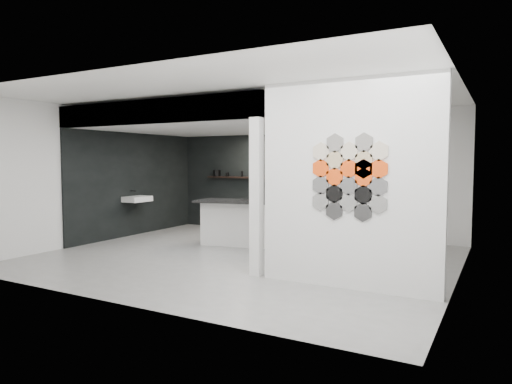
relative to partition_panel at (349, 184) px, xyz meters
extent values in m
cube|color=slate|center=(-2.23, 1.00, -1.40)|extent=(7.00, 6.00, 0.01)
cube|color=silver|center=(0.00, 0.00, 0.00)|extent=(2.45, 0.15, 2.80)
cube|color=black|center=(-3.52, 3.97, -0.22)|extent=(4.40, 0.04, 2.35)
cube|color=black|center=(-5.70, 2.00, -0.22)|extent=(0.04, 4.00, 2.35)
cube|color=silver|center=(-3.52, 2.00, 1.15)|extent=(4.40, 4.00, 0.40)
cube|color=silver|center=(-1.41, 0.00, -0.22)|extent=(0.16, 0.16, 2.35)
cube|color=silver|center=(-3.52, 0.08, 1.15)|extent=(4.40, 0.16, 0.40)
cube|color=silver|center=(-5.46, 1.80, -0.55)|extent=(0.40, 0.60, 0.12)
cube|color=black|center=(-3.43, 3.87, -0.10)|extent=(3.00, 0.15, 0.04)
cube|color=silver|center=(-2.87, 2.01, -0.96)|extent=(1.62, 0.87, 0.88)
cube|color=black|center=(-2.85, 1.93, -0.50)|extent=(1.86, 1.11, 0.04)
cube|color=black|center=(-2.63, 2.11, -0.49)|extent=(0.53, 0.48, 0.02)
cylinder|color=black|center=(-2.67, 2.31, -0.27)|extent=(0.03, 0.03, 0.41)
torus|color=black|center=(-2.66, 2.25, -0.07)|extent=(0.05, 0.14, 0.14)
cylinder|color=black|center=(-4.68, 3.87, 0.00)|extent=(0.19, 0.19, 0.16)
ellipsoid|color=black|center=(-2.59, 3.87, 0.00)|extent=(0.24, 0.24, 0.16)
cylinder|color=gray|center=(-2.12, 3.87, -0.03)|extent=(0.16, 0.16, 0.11)
cylinder|color=gray|center=(-2.08, 3.87, -0.01)|extent=(0.13, 0.13, 0.14)
cylinder|color=black|center=(-3.93, 3.87, -0.01)|extent=(0.06, 0.06, 0.14)
cylinder|color=black|center=(-4.36, 3.87, -0.03)|extent=(0.11, 0.11, 0.10)
cylinder|color=silver|center=(-0.37, -0.09, -0.24)|extent=(0.26, 0.02, 0.26)
cylinder|color=black|center=(-0.37, -0.09, -0.01)|extent=(0.26, 0.02, 0.26)
cylinder|color=#F2460C|center=(-0.37, -0.09, 0.21)|extent=(0.26, 0.02, 0.26)
cylinder|color=beige|center=(-0.37, -0.09, 0.44)|extent=(0.26, 0.02, 0.26)
cylinder|color=#2D2D2D|center=(-0.17, -0.09, -0.35)|extent=(0.26, 0.02, 0.26)
cylinder|color=black|center=(-0.17, -0.09, -0.13)|extent=(0.26, 0.02, 0.26)
cylinder|color=#F2460C|center=(-0.17, -0.09, 0.10)|extent=(0.26, 0.02, 0.26)
cylinder|color=tan|center=(-0.17, -0.09, 0.33)|extent=(0.26, 0.02, 0.26)
cylinder|color=#66635E|center=(-0.17, -0.09, 0.55)|extent=(0.26, 0.02, 0.26)
cylinder|color=silver|center=(0.02, -0.09, -0.24)|extent=(0.26, 0.02, 0.26)
cylinder|color=black|center=(0.02, -0.09, -0.01)|extent=(0.26, 0.02, 0.26)
cylinder|color=#F2460C|center=(0.02, -0.09, 0.21)|extent=(0.26, 0.02, 0.26)
cylinder|color=beige|center=(0.02, -0.09, 0.44)|extent=(0.26, 0.02, 0.26)
cylinder|color=#2D2D2D|center=(0.22, -0.09, -0.35)|extent=(0.26, 0.02, 0.26)
cylinder|color=black|center=(0.22, -0.09, -0.13)|extent=(0.26, 0.02, 0.26)
cylinder|color=#F2460C|center=(0.22, -0.09, 0.10)|extent=(0.26, 0.02, 0.26)
cylinder|color=tan|center=(0.22, -0.09, 0.33)|extent=(0.26, 0.02, 0.26)
cylinder|color=#66635E|center=(0.22, -0.09, 0.55)|extent=(0.26, 0.02, 0.26)
cylinder|color=silver|center=(0.42, -0.09, -0.24)|extent=(0.26, 0.02, 0.26)
cylinder|color=black|center=(0.42, -0.09, -0.01)|extent=(0.26, 0.02, 0.26)
cylinder|color=#F2460C|center=(0.42, -0.09, 0.21)|extent=(0.26, 0.02, 0.26)
cylinder|color=beige|center=(0.42, -0.09, 0.44)|extent=(0.26, 0.02, 0.26)
cylinder|color=#F2460C|center=(0.22, -0.09, 0.21)|extent=(0.26, 0.02, 0.26)
camera|label=1|loc=(1.83, -5.91, 0.32)|focal=32.00mm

